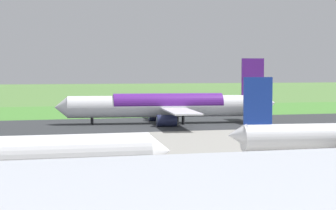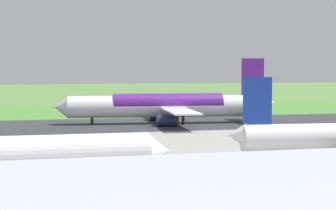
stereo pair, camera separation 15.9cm
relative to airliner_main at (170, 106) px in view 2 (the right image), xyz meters
The scene contains 8 objects.
ground_plane 6.19m from the airliner_main, behind, with size 800.00×800.00×0.00m, color #547F3D.
runway_asphalt 6.17m from the airliner_main, behind, with size 600.00×36.23×0.06m, color #2D3033.
apron_concrete 66.03m from the airliner_main, 93.83° to the left, with size 440.00×110.00×0.05m, color gray.
grass_verge_foreground 35.11m from the airliner_main, 97.26° to the right, with size 600.00×80.00×0.04m, color #478534.
airliner_main is the anchor object (origin of this frame).
service_car_followme 34.88m from the airliner_main, 126.36° to the left, with size 2.44×4.43×1.62m.
no_stopping_sign 35.60m from the airliner_main, 107.48° to the right, with size 0.60×0.10×2.83m.
traffic_cone_orange 38.58m from the airliner_main, 96.67° to the right, with size 0.40×0.40×0.55m, color orange.
Camera 2 is at (41.41, 137.42, 13.05)m, focal length 63.16 mm.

